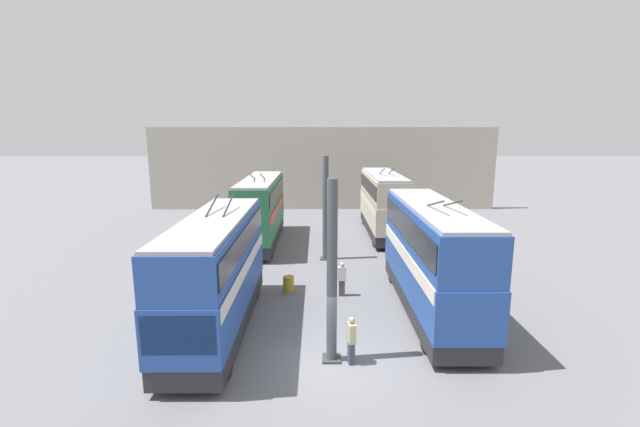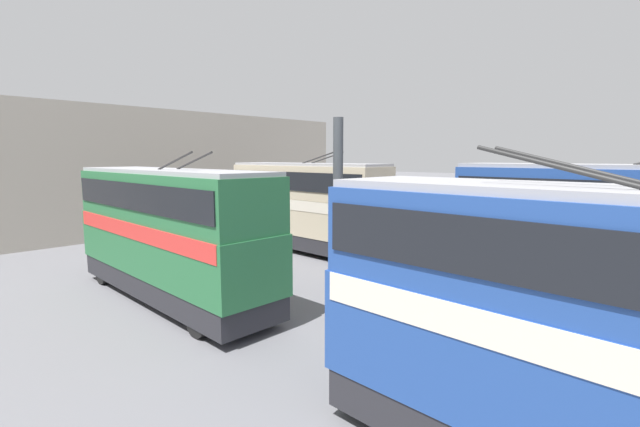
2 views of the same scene
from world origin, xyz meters
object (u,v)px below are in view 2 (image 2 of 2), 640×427
object	(u,v)px
person_aisle_midway	(513,306)
oil_drum	(450,347)
bus_right_far	(168,226)
bus_left_far	(306,201)
bus_left_near	(622,233)

from	to	relation	value
person_aisle_midway	oil_drum	size ratio (longest dim) A/B	2.13
bus_right_far	oil_drum	xyz separation A→B (m)	(-9.76, -2.65, -2.33)
bus_left_far	person_aisle_midway	world-z (taller)	bus_left_far
bus_left_far	bus_right_far	xyz separation A→B (m)	(-2.53, 9.35, -0.05)
bus_left_near	bus_left_far	xyz separation A→B (m)	(14.71, 0.00, -0.04)
person_aisle_midway	bus_left_far	bearing A→B (deg)	167.95
bus_left_far	oil_drum	distance (m)	14.20
bus_left_near	bus_right_far	xyz separation A→B (m)	(12.18, 9.35, -0.09)
bus_left_near	bus_left_far	size ratio (longest dim) A/B	1.02
person_aisle_midway	oil_drum	distance (m)	2.85
bus_left_far	bus_right_far	bearing A→B (deg)	105.16
bus_right_far	oil_drum	size ratio (longest dim) A/B	12.83
person_aisle_midway	bus_right_far	bearing A→B (deg)	-147.35
bus_right_far	person_aisle_midway	xyz separation A→B (m)	(-10.32, -5.40, -1.81)
bus_left_near	oil_drum	size ratio (longest dim) A/B	12.76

